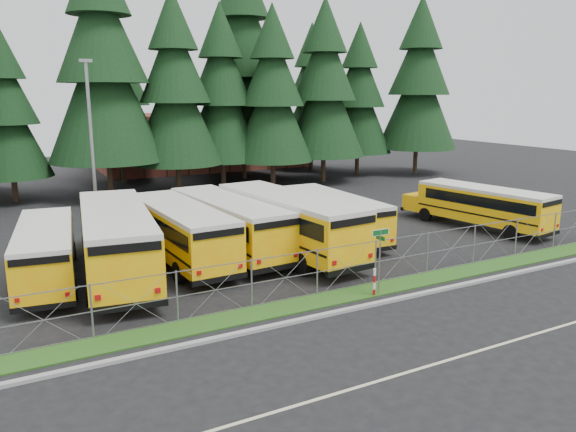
# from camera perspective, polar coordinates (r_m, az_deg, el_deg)

# --- Properties ---
(ground) EXTENTS (120.00, 120.00, 0.00)m
(ground) POSITION_cam_1_polar(r_m,az_deg,el_deg) (26.71, 9.21, -5.83)
(ground) COLOR black
(ground) RESTS_ON ground
(curb) EXTENTS (50.00, 0.25, 0.12)m
(curb) POSITION_cam_1_polar(r_m,az_deg,el_deg) (24.46, 13.68, -7.62)
(curb) COLOR gray
(curb) RESTS_ON ground
(grass_verge) EXTENTS (50.00, 1.40, 0.06)m
(grass_verge) POSITION_cam_1_polar(r_m,az_deg,el_deg) (25.45, 11.56, -6.78)
(grass_verge) COLOR #1E4413
(grass_verge) RESTS_ON ground
(road_lane_line) EXTENTS (50.00, 0.12, 0.01)m
(road_lane_line) POSITION_cam_1_polar(r_m,az_deg,el_deg) (21.40, 22.63, -11.39)
(road_lane_line) COLOR beige
(road_lane_line) RESTS_ON ground
(chainlink_fence) EXTENTS (44.00, 0.10, 2.00)m
(chainlink_fence) POSITION_cam_1_polar(r_m,az_deg,el_deg) (25.67, 10.65, -4.30)
(chainlink_fence) COLOR gray
(chainlink_fence) RESTS_ON ground
(brick_building) EXTENTS (22.00, 10.00, 6.00)m
(brick_building) POSITION_cam_1_polar(r_m,az_deg,el_deg) (63.98, -8.67, 7.57)
(brick_building) COLOR brown
(brick_building) RESTS_ON ground
(bus_0) EXTENTS (3.68, 10.24, 2.63)m
(bus_0) POSITION_cam_1_polar(r_m,az_deg,el_deg) (27.11, -23.34, -3.54)
(bus_0) COLOR #FF9F08
(bus_0) RESTS_ON ground
(bus_1) EXTENTS (4.57, 12.63, 3.24)m
(bus_1) POSITION_cam_1_polar(r_m,az_deg,el_deg) (26.76, -17.07, -2.58)
(bus_1) COLOR #FF9F08
(bus_1) RESTS_ON ground
(bus_2) EXTENTS (3.03, 11.18, 2.91)m
(bus_2) POSITION_cam_1_polar(r_m,az_deg,el_deg) (28.43, -11.12, -1.73)
(bus_2) COLOR #FF9F08
(bus_2) RESTS_ON ground
(bus_3) EXTENTS (3.46, 11.44, 2.96)m
(bus_3) POSITION_cam_1_polar(r_m,az_deg,el_deg) (29.54, -6.35, -0.98)
(bus_3) COLOR #FF9F08
(bus_3) RESTS_ON ground
(bus_4) EXTENTS (3.92, 12.31, 3.17)m
(bus_4) POSITION_cam_1_polar(r_m,az_deg,el_deg) (29.25, -0.43, -0.83)
(bus_4) COLOR #FF9F08
(bus_4) RESTS_ON ground
(bus_5) EXTENTS (2.59, 10.05, 2.62)m
(bus_5) POSITION_cam_1_polar(r_m,az_deg,el_deg) (32.38, 4.39, -0.05)
(bus_5) COLOR #FF9F08
(bus_5) RESTS_ON ground
(bus_east) EXTENTS (3.94, 10.20, 2.61)m
(bus_east) POSITION_cam_1_polar(r_m,az_deg,el_deg) (36.81, 18.80, 0.82)
(bus_east) COLOR #FF9F08
(bus_east) RESTS_ON ground
(street_sign) EXTENTS (0.84, 0.55, 2.81)m
(street_sign) POSITION_cam_1_polar(r_m,az_deg,el_deg) (23.52, 9.33, -3.18)
(street_sign) COLOR gray
(street_sign) RESTS_ON ground
(striped_bollard) EXTENTS (0.11, 0.11, 1.20)m
(striped_bollard) POSITION_cam_1_polar(r_m,az_deg,el_deg) (23.69, 8.76, -6.68)
(striped_bollard) COLOR #B20C0C
(striped_bollard) RESTS_ON ground
(light_standard) EXTENTS (0.70, 0.35, 10.14)m
(light_standard) POSITION_cam_1_polar(r_m,az_deg,el_deg) (34.81, -19.33, 7.14)
(light_standard) COLOR gray
(light_standard) RESTS_ON ground
(conifer_2) EXTENTS (5.97, 5.97, 13.19)m
(conifer_2) POSITION_cam_1_polar(r_m,az_deg,el_deg) (47.67, -26.65, 9.11)
(conifer_2) COLOR black
(conifer_2) RESTS_ON ground
(conifer_3) EXTENTS (9.02, 9.02, 19.94)m
(conifer_3) POSITION_cam_1_polar(r_m,az_deg,el_deg) (46.98, -18.31, 13.89)
(conifer_3) COLOR black
(conifer_3) RESTS_ON ground
(conifer_4) EXTENTS (7.48, 7.48, 16.54)m
(conifer_4) POSITION_cam_1_polar(r_m,az_deg,el_deg) (47.78, -11.40, 12.18)
(conifer_4) COLOR black
(conifer_4) RESTS_ON ground
(conifer_5) EXTENTS (7.20, 7.20, 15.91)m
(conifer_5) POSITION_cam_1_polar(r_m,az_deg,el_deg) (50.51, -6.78, 11.98)
(conifer_5) COLOR black
(conifer_5) RESTS_ON ground
(conifer_6) EXTENTS (7.14, 7.14, 15.79)m
(conifer_6) POSITION_cam_1_polar(r_m,az_deg,el_deg) (50.04, -1.58, 11.99)
(conifer_6) COLOR black
(conifer_6) RESTS_ON ground
(conifer_7) EXTENTS (7.58, 7.58, 16.77)m
(conifer_7) POSITION_cam_1_polar(r_m,az_deg,el_deg) (52.94, 3.71, 12.52)
(conifer_7) COLOR black
(conifer_7) RESTS_ON ground
(conifer_8) EXTENTS (6.86, 6.86, 15.17)m
(conifer_8) POSITION_cam_1_polar(r_m,az_deg,el_deg) (58.55, 7.19, 11.66)
(conifer_8) COLOR black
(conifer_8) RESTS_ON ground
(conifer_9) EXTENTS (8.05, 8.05, 17.80)m
(conifer_9) POSITION_cam_1_polar(r_m,az_deg,el_deg) (60.00, 13.15, 12.71)
(conifer_9) COLOR black
(conifer_9) RESTS_ON ground
(conifer_11) EXTENTS (7.15, 7.15, 15.80)m
(conifer_11) POSITION_cam_1_polar(r_m,az_deg,el_deg) (54.58, -16.83, 11.52)
(conifer_11) COLOR black
(conifer_11) RESTS_ON ground
(conifer_12) EXTENTS (9.65, 9.65, 21.35)m
(conifer_12) POSITION_cam_1_polar(r_m,az_deg,el_deg) (55.16, -4.61, 14.88)
(conifer_12) COLOR black
(conifer_12) RESTS_ON ground
(conifer_13) EXTENTS (7.01, 7.01, 15.50)m
(conifer_13) POSITION_cam_1_polar(r_m,az_deg,el_deg) (61.46, 2.41, 11.93)
(conifer_13) COLOR black
(conifer_13) RESTS_ON ground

